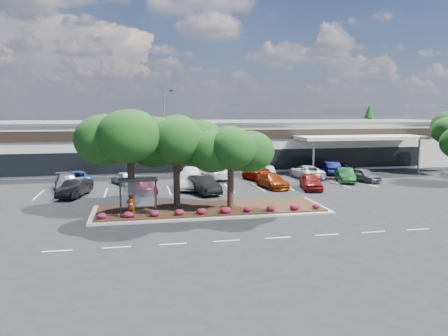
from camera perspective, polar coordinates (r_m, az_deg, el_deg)
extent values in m
plane|color=black|center=(30.67, 3.24, -7.08)|extent=(160.00, 160.00, 0.00)
cube|color=silver|center=(63.34, -4.56, 3.18)|extent=(80.00, 20.00, 6.00)
cube|color=#555558|center=(63.19, -4.59, 5.98)|extent=(80.40, 20.40, 0.30)
cube|color=black|center=(53.29, -3.27, 4.33)|extent=(80.00, 0.25, 1.20)
cube|color=black|center=(53.55, -3.25, 0.91)|extent=(60.00, 0.18, 2.60)
cube|color=#B00C14|center=(52.70, -9.75, 4.20)|extent=(6.00, 0.12, 1.00)
cube|color=silver|center=(57.38, 17.33, 3.82)|extent=(16.00, 5.00, 0.40)
cylinder|color=gray|center=(52.72, 11.59, 1.21)|extent=(0.24, 0.24, 4.20)
cylinder|color=gray|center=(59.59, 24.09, 1.41)|extent=(0.24, 0.24, 4.20)
cube|color=#A0A09B|center=(34.05, -1.75, -5.48)|extent=(18.00, 6.00, 0.15)
cube|color=#49301B|center=(34.02, -1.75, -5.27)|extent=(17.20, 5.20, 0.12)
cube|color=silver|center=(26.26, -20.96, -10.07)|extent=(1.60, 0.12, 0.01)
cube|color=silver|center=(25.91, -13.86, -10.02)|extent=(1.60, 0.12, 0.01)
cube|color=silver|center=(25.96, -6.68, -9.82)|extent=(1.60, 0.12, 0.01)
cube|color=silver|center=(26.39, 0.36, -9.47)|extent=(1.60, 0.12, 0.01)
cube|color=silver|center=(27.20, 7.05, -9.01)|extent=(1.60, 0.12, 0.01)
cube|color=silver|center=(28.35, 13.27, -8.48)|extent=(1.60, 0.12, 0.01)
cube|color=silver|center=(29.80, 18.92, -7.90)|extent=(1.60, 0.12, 0.01)
cube|color=silver|center=(31.51, 23.99, -7.32)|extent=(1.60, 0.12, 0.01)
cube|color=silver|center=(43.83, -23.05, -3.25)|extent=(0.12, 5.00, 0.01)
cube|color=silver|center=(43.32, -19.15, -3.19)|extent=(0.12, 5.00, 0.01)
cube|color=silver|center=(43.01, -15.19, -3.11)|extent=(0.12, 5.00, 0.01)
cube|color=silver|center=(42.91, -11.18, -3.01)|extent=(0.12, 5.00, 0.01)
cube|color=silver|center=(43.02, -7.18, -2.90)|extent=(0.12, 5.00, 0.01)
cube|color=silver|center=(43.34, -3.22, -2.78)|extent=(0.12, 5.00, 0.01)
cube|color=silver|center=(43.86, 0.67, -2.64)|extent=(0.12, 5.00, 0.01)
cube|color=silver|center=(44.57, 4.45, -2.50)|extent=(0.12, 5.00, 0.01)
cube|color=silver|center=(45.48, 8.09, -2.35)|extent=(0.12, 5.00, 0.01)
cube|color=silver|center=(46.56, 11.57, -2.20)|extent=(0.12, 5.00, 0.01)
cube|color=silver|center=(47.80, 14.89, -2.05)|extent=(0.12, 5.00, 0.01)
cube|color=silver|center=(49.20, 18.02, -1.91)|extent=(0.12, 5.00, 0.01)
cylinder|color=black|center=(32.77, -13.33, -3.62)|extent=(0.08, 0.08, 2.50)
cylinder|color=black|center=(32.78, -8.95, -3.51)|extent=(0.08, 0.08, 2.50)
cylinder|color=black|center=(31.50, -13.40, -4.07)|extent=(0.08, 0.08, 2.50)
cylinder|color=black|center=(31.50, -8.84, -3.95)|extent=(0.08, 0.08, 2.50)
cube|color=black|center=(31.89, -11.19, -1.51)|extent=(2.75, 1.55, 0.10)
cube|color=silver|center=(32.73, -11.14, -3.35)|extent=(2.30, 0.03, 2.00)
cube|color=black|center=(32.52, -11.10, -5.08)|extent=(2.00, 0.35, 0.06)
cone|color=#163511|center=(83.82, 18.36, 4.89)|extent=(3.96, 3.96, 9.00)
imported|color=#594C47|center=(31.40, -12.07, -4.85)|extent=(0.63, 0.43, 1.66)
cube|color=#A0A09B|center=(57.32, -7.72, -0.13)|extent=(0.50, 0.50, 0.40)
cylinder|color=gray|center=(56.88, -7.81, 5.11)|extent=(0.14, 0.14, 10.09)
cube|color=gray|center=(57.07, -7.48, 10.04)|extent=(0.92, 0.51, 0.14)
cube|color=black|center=(57.27, -7.01, 9.97)|extent=(0.52, 0.43, 0.18)
imported|color=slate|center=(45.00, -19.81, -1.82)|extent=(3.27, 5.76, 1.58)
imported|color=black|center=(41.74, -18.94, -2.51)|extent=(2.92, 4.92, 1.53)
imported|color=maroon|center=(41.74, -10.56, -2.35)|extent=(3.09, 4.29, 1.36)
imported|color=silver|center=(43.38, -4.44, -1.64)|extent=(2.97, 5.46, 1.71)
imported|color=black|center=(41.01, -2.74, -2.18)|extent=(2.99, 5.36, 1.67)
imported|color=#822B07|center=(44.28, 6.31, -1.67)|extent=(2.70, 5.14, 1.42)
imported|color=maroon|center=(43.91, 11.29, -1.76)|extent=(2.77, 4.83, 1.55)
imported|color=slate|center=(50.37, 17.76, -0.87)|extent=(2.80, 4.52, 1.44)
imported|color=#15441A|center=(49.41, 15.49, -0.88)|extent=(2.86, 4.92, 1.53)
imported|color=navy|center=(47.89, -18.67, -1.23)|extent=(3.97, 6.15, 1.58)
imported|color=#B0B7BC|center=(47.50, -12.98, -1.23)|extent=(3.12, 4.28, 1.35)
imported|color=silver|center=(48.84, -4.08, -0.70)|extent=(2.99, 5.02, 1.56)
imported|color=silver|center=(49.52, -1.32, -0.59)|extent=(3.72, 5.97, 1.54)
imported|color=#8D0401|center=(48.71, 4.49, -0.70)|extent=(3.26, 5.09, 1.61)
imported|color=#9C9FA7|center=(50.71, 5.46, -0.49)|extent=(2.02, 4.51, 1.44)
imported|color=silver|center=(51.09, 10.70, -0.49)|extent=(2.74, 5.52, 1.50)
imported|color=#121355|center=(55.17, 13.71, 0.05)|extent=(2.57, 5.03, 1.58)
imported|color=black|center=(56.46, 14.93, 0.06)|extent=(3.11, 4.29, 1.36)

